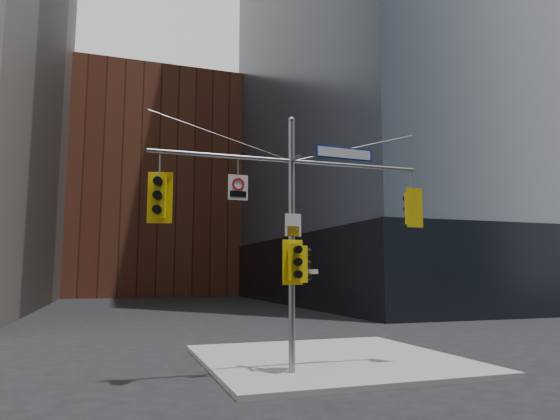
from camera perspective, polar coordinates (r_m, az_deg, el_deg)
ground at (r=12.40m, az=4.73°, el=-20.38°), size 160.00×160.00×0.00m
sidewalk_corner at (r=16.77m, az=5.67°, el=-16.62°), size 8.00×8.00×0.15m
podium_ne at (r=54.12m, az=18.85°, el=-6.60°), size 36.40×36.40×6.00m
brick_midrise at (r=70.16m, az=-14.39°, el=2.23°), size 26.00×20.00×28.00m
signal_assembly at (r=14.02m, az=1.34°, el=-0.70°), size 8.00×0.80×7.30m
traffic_light_west_arm at (r=13.30m, az=-13.68°, el=1.51°), size 0.64×0.59×1.35m
traffic_light_east_arm at (r=15.81m, az=14.76°, el=0.20°), size 0.57×0.47×1.20m
traffic_light_pole_side at (r=14.05m, az=2.58°, el=-6.20°), size 0.43×0.36×1.03m
traffic_light_pole_front at (r=13.68m, az=1.73°, el=-5.96°), size 0.59×0.48×1.24m
street_sign_blade at (r=15.00m, az=7.36°, el=6.43°), size 1.87×0.15×0.36m
regulatory_sign_arm at (r=13.66m, az=-4.81°, el=2.69°), size 0.56×0.08×0.70m
regulatory_sign_pole at (r=13.88m, az=1.50°, el=-1.79°), size 0.49×0.07×0.64m
street_blade_ew at (r=14.09m, az=3.08°, el=-7.04°), size 0.68×0.03×0.14m
street_blade_ns at (r=14.36m, az=0.73°, el=-7.71°), size 0.07×0.72×0.14m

